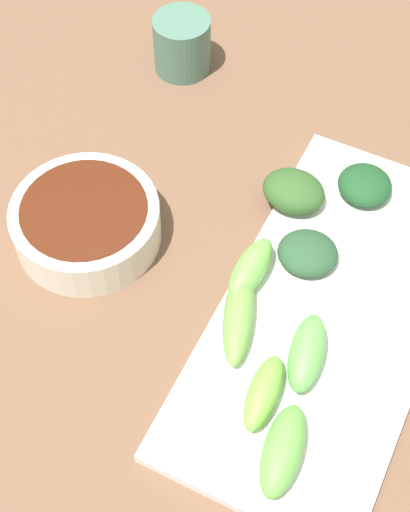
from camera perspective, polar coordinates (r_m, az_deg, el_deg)
The scene contains 12 objects.
tabletop at distance 0.70m, azimuth -0.73°, elevation -0.98°, with size 2.10×2.10×0.02m, color brown.
sauce_bowl at distance 0.70m, azimuth -8.88°, elevation 2.58°, with size 0.14×0.14×0.04m.
serving_plate at distance 0.67m, azimuth 9.34°, elevation -4.20°, with size 0.18×0.37×0.01m, color white.
broccoli_stalk_0 at distance 0.61m, azimuth 4.39°, elevation -10.17°, with size 0.02×0.07×0.03m, color #72B841.
broccoli_stalk_1 at distance 0.66m, azimuth 3.54°, elevation -0.78°, with size 0.03×0.07×0.03m, color #6CB74A.
broccoli_leafy_2 at distance 0.74m, azimuth 11.86°, elevation 5.23°, with size 0.05×0.05×0.02m, color #194521.
broccoli_stalk_3 at distance 0.64m, azimuth 2.53°, elevation -4.40°, with size 0.03×0.10×0.02m, color #6A9F43.
broccoli_leafy_4 at distance 0.72m, azimuth 6.65°, elevation 4.85°, with size 0.06×0.05×0.03m, color #2E5223.
broccoli_stalk_5 at distance 0.62m, azimuth 7.61°, elevation -7.18°, with size 0.03×0.07×0.03m, color #61B44E.
broccoli_stalk_6 at distance 0.59m, azimuth 5.84°, elevation -14.29°, with size 0.03×0.08×0.03m, color #60A444.
broccoli_leafy_7 at distance 0.68m, azimuth 7.68°, elevation 0.23°, with size 0.05×0.05×0.02m, color #25492B.
tea_cup at distance 0.85m, azimuth -1.73°, elevation 15.55°, with size 0.06×0.06×0.06m, color #48705D.
Camera 1 is at (0.18, -0.34, 0.60)m, focal length 53.50 mm.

